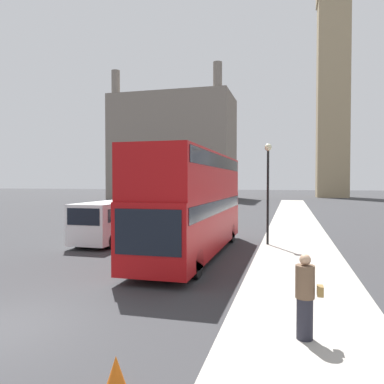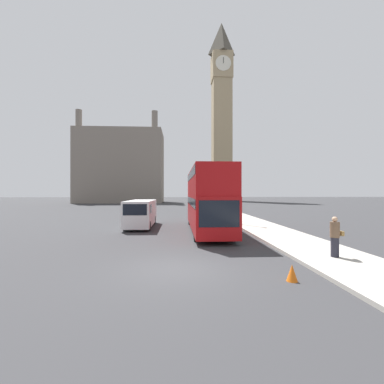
% 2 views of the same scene
% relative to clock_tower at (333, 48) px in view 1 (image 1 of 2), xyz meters
% --- Properties ---
extents(sidewalk_strip, '(3.62, 120.00, 0.15)m').
position_rel_clock_tower_xyz_m(sidewalk_strip, '(-8.31, -78.47, -31.70)').
color(sidewalk_strip, '#ADA89E').
rests_on(sidewalk_strip, ground_plane).
extents(clock_tower, '(6.88, 7.05, 61.90)m').
position_rel_clock_tower_xyz_m(clock_tower, '(0.00, 0.00, 0.00)').
color(clock_tower, tan).
rests_on(clock_tower, ground_plane).
extents(building_block_distant, '(23.43, 13.33, 24.73)m').
position_rel_clock_tower_xyz_m(building_block_distant, '(-31.33, -13.54, -21.59)').
color(building_block_distant, slate).
rests_on(building_block_distant, ground_plane).
extents(red_double_decker_bus, '(2.51, 11.38, 4.58)m').
position_rel_clock_tower_xyz_m(red_double_decker_bus, '(-12.90, -69.09, -29.23)').
color(red_double_decker_bus, '#A80F11').
rests_on(red_double_decker_bus, ground_plane).
extents(white_van, '(2.05, 6.22, 2.23)m').
position_rel_clock_tower_xyz_m(white_van, '(-18.19, -66.65, -30.56)').
color(white_van, white).
rests_on(white_van, ground_plane).
extents(pedestrian, '(0.54, 0.38, 1.72)m').
position_rel_clock_tower_xyz_m(pedestrian, '(-8.37, -77.66, -30.76)').
color(pedestrian, '#23232D').
rests_on(pedestrian, sidewalk_strip).
extents(street_lamp, '(0.36, 0.36, 5.10)m').
position_rel_clock_tower_xyz_m(street_lamp, '(-9.77, -66.19, -28.22)').
color(street_lamp, black).
rests_on(street_lamp, sidewalk_strip).
extents(traffic_cone, '(0.36, 0.36, 0.55)m').
position_rel_clock_tower_xyz_m(traffic_cone, '(-11.35, -80.07, -31.50)').
color(traffic_cone, orange).
rests_on(traffic_cone, ground_plane).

